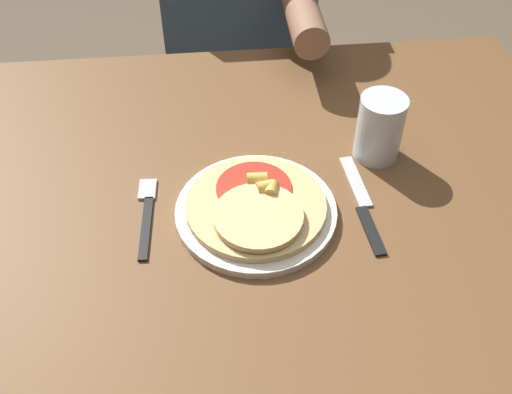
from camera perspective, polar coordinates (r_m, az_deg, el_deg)
dining_table at (r=1.02m, az=1.55°, el=-6.22°), size 1.12×1.00×0.77m
plate at (r=0.94m, az=-0.00°, el=-1.41°), size 0.25×0.25×0.01m
pizza at (r=0.93m, az=0.07°, el=-0.90°), size 0.22×0.22×0.04m
fork at (r=0.96m, az=-10.38°, el=-1.43°), size 0.03×0.18×0.00m
knife at (r=0.98m, az=10.12°, el=-0.72°), size 0.03×0.22×0.00m
drinking_glass at (r=1.04m, az=11.70°, el=6.47°), size 0.08×0.08×0.12m
person_diner at (r=1.58m, az=-1.53°, el=16.52°), size 0.37×0.52×1.20m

